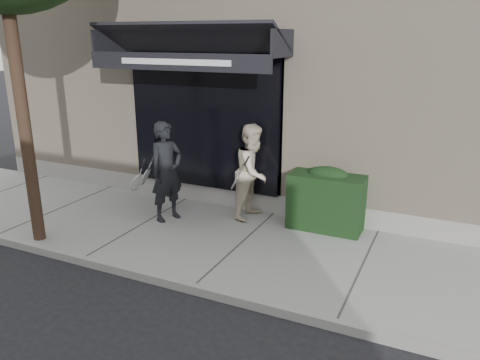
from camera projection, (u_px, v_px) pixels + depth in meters
The scene contains 7 objects.
ground at pixel (241, 249), 7.86m from camera, with size 80.00×80.00×0.00m, color black.
sidewalk at pixel (241, 246), 7.84m from camera, with size 20.00×3.00×0.12m, color gray.
curb at pixel (194, 289), 6.50m from camera, with size 20.00×0.10×0.14m, color gray.
building_facade at pixel (327, 66), 11.34m from camera, with size 14.30×8.04×5.64m.
hedge at pixel (327, 199), 8.30m from camera, with size 1.30×0.70×1.14m.
pedestrian_front at pixel (166, 172), 8.58m from camera, with size 0.88×0.86×1.86m.
pedestrian_back at pixel (253, 171), 8.72m from camera, with size 0.78×1.01×1.79m.
Camera 1 is at (3.03, -6.50, 3.44)m, focal length 35.00 mm.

